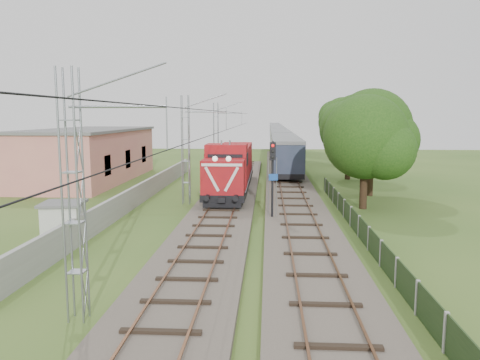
# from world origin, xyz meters

# --- Properties ---
(ground) EXTENTS (140.00, 140.00, 0.00)m
(ground) POSITION_xyz_m (0.00, 0.00, 0.00)
(ground) COLOR #395821
(ground) RESTS_ON ground
(track_main) EXTENTS (4.20, 70.00, 0.45)m
(track_main) POSITION_xyz_m (0.00, 7.00, 0.18)
(track_main) COLOR #6B6054
(track_main) RESTS_ON ground
(track_side) EXTENTS (4.20, 80.00, 0.45)m
(track_side) POSITION_xyz_m (5.00, 20.00, 0.18)
(track_side) COLOR #6B6054
(track_side) RESTS_ON ground
(catenary) EXTENTS (3.31, 70.00, 8.00)m
(catenary) POSITION_xyz_m (-2.95, 12.00, 4.05)
(catenary) COLOR gray
(catenary) RESTS_ON ground
(boundary_wall) EXTENTS (0.25, 40.00, 1.50)m
(boundary_wall) POSITION_xyz_m (-6.50, 12.00, 0.75)
(boundary_wall) COLOR #9E9E99
(boundary_wall) RESTS_ON ground
(station_building) EXTENTS (8.40, 20.40, 5.22)m
(station_building) POSITION_xyz_m (-15.00, 24.00, 2.63)
(station_building) COLOR tan
(station_building) RESTS_ON ground
(fence) EXTENTS (0.12, 32.00, 1.20)m
(fence) POSITION_xyz_m (8.00, 3.00, 0.60)
(fence) COLOR black
(fence) RESTS_ON ground
(locomotive) EXTENTS (3.01, 17.16, 4.36)m
(locomotive) POSITION_xyz_m (0.00, 16.94, 2.25)
(locomotive) COLOR black
(locomotive) RESTS_ON ground
(coach_rake) EXTENTS (3.05, 114.01, 3.53)m
(coach_rake) POSITION_xyz_m (5.00, 78.08, 2.53)
(coach_rake) COLOR black
(coach_rake) RESTS_ON ground
(signal_post) EXTENTS (0.55, 0.43, 4.99)m
(signal_post) POSITION_xyz_m (3.34, 6.44, 3.43)
(signal_post) COLOR black
(signal_post) RESTS_ON ground
(relay_hut) EXTENTS (2.34, 2.34, 2.15)m
(relay_hut) POSITION_xyz_m (-7.40, 0.86, 1.09)
(relay_hut) COLOR beige
(relay_hut) RESTS_ON ground
(tree_a) EXTENTS (6.18, 5.89, 8.01)m
(tree_a) POSITION_xyz_m (9.86, 10.93, 5.00)
(tree_a) COLOR #3A2617
(tree_a) RESTS_ON ground
(tree_b) EXTENTS (6.72, 6.40, 8.71)m
(tree_b) POSITION_xyz_m (11.49, 16.49, 5.43)
(tree_b) COLOR #3A2617
(tree_b) RESTS_ON ground
(tree_c) EXTENTS (6.35, 6.04, 8.23)m
(tree_c) POSITION_xyz_m (11.35, 26.45, 5.13)
(tree_c) COLOR #3A2617
(tree_c) RESTS_ON ground
(tree_d) EXTENTS (6.97, 6.64, 9.04)m
(tree_d) POSITION_xyz_m (13.36, 42.73, 5.64)
(tree_d) COLOR #3A2617
(tree_d) RESTS_ON ground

